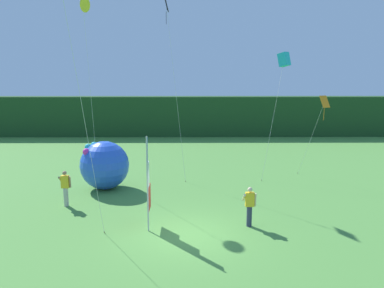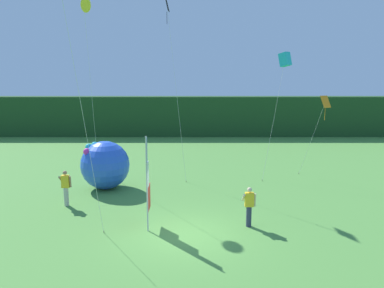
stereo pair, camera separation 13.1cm
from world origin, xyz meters
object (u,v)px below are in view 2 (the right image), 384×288
(kite_orange_diamond_3, at_px, (324,106))
(kite_yellow_delta_4, at_px, (84,6))
(inflatable_balloon, at_px, (105,165))
(banner_flag, at_px, (148,184))
(kite_cyan_box_1, at_px, (285,60))
(person_near_banner, at_px, (249,206))
(person_mid_field, at_px, (66,187))
(kite_black_diamond_0, at_px, (168,13))

(kite_orange_diamond_3, distance_m, kite_yellow_delta_4, 14.65)
(inflatable_balloon, height_order, kite_yellow_delta_4, kite_yellow_delta_4)
(banner_flag, distance_m, kite_cyan_box_1, 12.91)
(inflatable_balloon, distance_m, kite_cyan_box_1, 12.60)
(person_near_banner, bearing_deg, person_mid_field, 163.37)
(kite_cyan_box_1, relative_size, kite_orange_diamond_3, 1.51)
(kite_black_diamond_0, xyz_separation_m, kite_yellow_delta_4, (-4.51, -1.22, 0.16))
(person_mid_field, xyz_separation_m, inflatable_balloon, (1.25, 2.83, 0.41))
(person_near_banner, bearing_deg, kite_yellow_delta_4, 141.36)
(banner_flag, height_order, person_near_banner, banner_flag)
(banner_flag, relative_size, kite_black_diamond_0, 0.36)
(person_near_banner, bearing_deg, banner_flag, -177.80)
(inflatable_balloon, relative_size, kite_cyan_box_1, 0.35)
(person_mid_field, relative_size, kite_black_diamond_0, 0.16)
(person_near_banner, height_order, kite_yellow_delta_4, kite_yellow_delta_4)
(banner_flag, height_order, kite_orange_diamond_3, kite_orange_diamond_3)
(kite_cyan_box_1, height_order, kite_yellow_delta_4, kite_yellow_delta_4)
(banner_flag, relative_size, person_mid_field, 2.23)
(kite_cyan_box_1, bearing_deg, banner_flag, -129.99)
(banner_flag, height_order, kite_yellow_delta_4, kite_yellow_delta_4)
(banner_flag, bearing_deg, kite_black_diamond_0, 87.27)
(inflatable_balloon, xyz_separation_m, kite_yellow_delta_4, (-1.09, 1.26, 8.64))
(banner_flag, xyz_separation_m, person_near_banner, (4.15, 0.16, -0.96))
(person_mid_field, xyz_separation_m, kite_black_diamond_0, (4.67, 5.32, 8.89))
(kite_black_diamond_0, xyz_separation_m, kite_orange_diamond_3, (9.07, -1.00, -5.32))
(person_mid_field, bearing_deg, inflatable_balloon, 66.15)
(kite_black_diamond_0, bearing_deg, kite_orange_diamond_3, -6.26)
(person_near_banner, distance_m, kite_orange_diamond_3, 9.38)
(kite_yellow_delta_4, bearing_deg, kite_black_diamond_0, 15.19)
(kite_cyan_box_1, height_order, kite_orange_diamond_3, kite_cyan_box_1)
(person_near_banner, distance_m, person_mid_field, 8.81)
(banner_flag, height_order, kite_black_diamond_0, kite_black_diamond_0)
(banner_flag, bearing_deg, inflatable_balloon, 118.84)
(person_near_banner, relative_size, kite_cyan_box_1, 0.22)
(banner_flag, relative_size, inflatable_balloon, 1.45)
(person_mid_field, bearing_deg, kite_yellow_delta_4, 87.78)
(inflatable_balloon, xyz_separation_m, kite_cyan_box_1, (10.59, 3.49, 5.86))
(person_mid_field, relative_size, kite_yellow_delta_4, 0.17)
(person_mid_field, distance_m, kite_black_diamond_0, 11.37)
(kite_yellow_delta_4, bearing_deg, person_mid_field, -92.22)
(banner_flag, xyz_separation_m, inflatable_balloon, (-3.04, 5.51, -0.51))
(inflatable_balloon, bearing_deg, banner_flag, -61.16)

